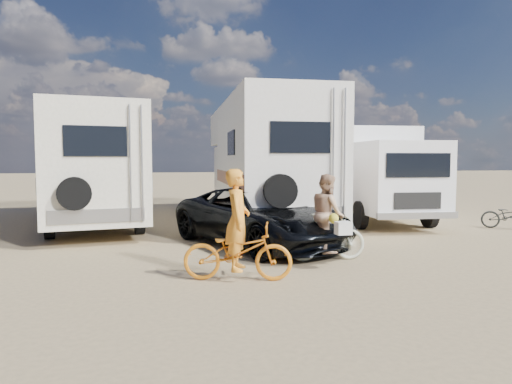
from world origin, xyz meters
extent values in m
plane|color=tan|center=(0.00, 0.00, 0.00)|extent=(140.00, 140.00, 0.00)
imported|color=black|center=(-0.93, 2.59, 0.70)|extent=(4.09, 5.56, 1.40)
imported|color=orange|center=(-2.07, -0.44, 0.49)|extent=(1.98, 1.14, 0.98)
imported|color=beige|center=(0.01, 0.64, 0.49)|extent=(1.66, 0.51, 0.99)
imported|color=orange|center=(-2.07, -0.44, 0.87)|extent=(0.57, 0.72, 1.74)
imported|color=tan|center=(0.01, 0.64, 0.81)|extent=(0.63, 0.80, 1.61)
imported|color=#242624|center=(6.95, 3.40, 0.41)|extent=(1.51, 1.44, 0.81)
cube|color=#24599A|center=(0.40, 1.69, 0.22)|extent=(0.58, 0.45, 0.44)
cube|color=#90684E|center=(0.97, 4.01, 0.19)|extent=(0.51, 0.51, 0.37)
camera|label=1|loc=(-3.54, -8.03, 2.06)|focal=31.97mm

